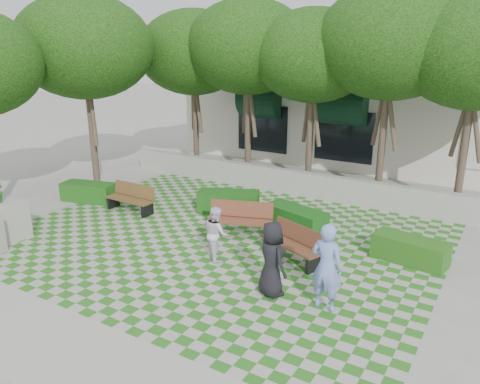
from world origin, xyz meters
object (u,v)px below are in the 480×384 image
Objects in this scene: hedge_west at (89,192)px; bench_west at (131,199)px; person_dark at (272,259)px; planter_back at (1,219)px; person_blue at (327,267)px; person_white at (216,233)px; bench_mid at (240,220)px; hedge_east at (410,250)px; bench_east at (294,244)px; hedge_midleft at (228,202)px; hedge_midright at (296,219)px.

bench_west is at bearing -0.72° from hedge_west.
planter_back is at bearing 39.82° from person_dark.
planter_back is 0.95× the size of person_blue.
person_dark is 2.26m from person_white.
bench_mid is at bearing -42.22° from person_white.
bench_west is at bearing 162.49° from bench_mid.
bench_mid reaches higher than hedge_east.
person_white reaches higher than bench_east.
person_dark is (-2.29, -3.30, 0.54)m from hedge_east.
hedge_midleft is 1.05× the size of person_blue.
bench_mid is at bearing 33.90° from planter_back.
hedge_east is 3.48m from hedge_midright.
person_dark is (2.37, -2.59, 0.39)m from bench_mid.
hedge_midleft is 5.61m from person_dark.
person_white is (5.96, 2.10, 0.11)m from planter_back.
person_white is (-3.31, 0.83, -0.24)m from person_blue.
person_blue is at bearing -27.73° from bench_east.
hedge_midright is at bearing 36.15° from planter_back.
bench_west is 5.59m from hedge_midright.
bench_east is 1.04× the size of bench_west.
person_dark is at bearing 6.56° from person_blue.
bench_west is 3.27m from hedge_midleft.
hedge_west is at bearing -161.71° from hedge_midleft.
person_blue is at bearing -54.22° from bench_mid.
bench_mid is at bearing -16.34° from person_dark.
planter_back is (-4.27, -5.34, 0.26)m from hedge_midleft.
person_blue reaches higher than hedge_west.
person_blue is 3.42m from person_white.
person_blue is (2.40, -3.76, 0.62)m from hedge_midright.
bench_mid reaches higher than bench_west.
hedge_midright is at bearing 25.98° from bench_mid.
planter_back is at bearing -156.36° from hedge_east.
person_dark reaches higher than hedge_midleft.
hedge_midright is 1.07× the size of planter_back.
hedge_midright is at bearing 14.82° from bench_west.
person_blue reaches higher than bench_mid.
planter_back reaches higher than bench_mid.
person_dark is at bearing -165.36° from person_white.
hedge_west is 1.04× the size of planter_back.
hedge_midright reaches higher than hedge_west.
person_dark is (3.77, -4.13, 0.51)m from hedge_midleft.
person_dark is at bearing -16.09° from hedge_west.
bench_west is 1.23× the size of person_white.
bench_east is 2.15m from hedge_midright.
hedge_west reaches higher than hedge_east.
bench_east is at bearing -49.37° from person_dark.
bench_east is 1.01× the size of planter_back.
bench_mid is 1.08× the size of planter_back.
hedge_midright is 1.03× the size of hedge_west.
bench_east is 2.03m from person_white.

